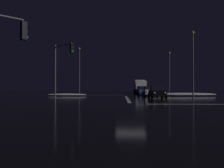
# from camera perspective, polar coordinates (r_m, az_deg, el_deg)

# --- Properties ---
(ground) EXTENTS (120.00, 120.00, 0.10)m
(ground) POSITION_cam_1_polar(r_m,az_deg,el_deg) (19.74, 4.60, -5.09)
(ground) COLOR black
(stop_line_north) EXTENTS (0.35, 14.76, 0.01)m
(stop_line_north) POSITION_cam_1_polar(r_m,az_deg,el_deg) (28.31, 3.80, -3.64)
(stop_line_north) COLOR white
(stop_line_north) RESTS_ON ground
(centre_line_ns) EXTENTS (22.00, 0.15, 0.01)m
(centre_line_ns) POSITION_cam_1_polar(r_m,az_deg,el_deg) (39.89, 3.27, -2.78)
(centre_line_ns) COLOR yellow
(centre_line_ns) RESTS_ON ground
(snow_bank_left_curb) EXTENTS (6.35, 1.50, 0.39)m
(snow_bank_left_curb) POSITION_cam_1_polar(r_m,az_deg,el_deg) (37.72, -11.06, -2.59)
(snow_bank_left_curb) COLOR white
(snow_bank_left_curb) RESTS_ON ground
(snow_bank_right_curb) EXTENTS (9.61, 1.50, 0.53)m
(snow_bank_right_curb) POSITION_cam_1_polar(r_m,az_deg,el_deg) (38.20, 17.63, -2.45)
(snow_bank_right_curb) COLOR white
(snow_bank_right_curb) RESTS_ON ground
(sedan_black) EXTENTS (2.02, 4.33, 1.57)m
(sedan_black) POSITION_cam_1_polar(r_m,az_deg,el_deg) (31.29, 11.01, -1.88)
(sedan_black) COLOR black
(sedan_black) RESTS_ON ground
(sedan_white) EXTENTS (2.02, 4.33, 1.57)m
(sedan_white) POSITION_cam_1_polar(r_m,az_deg,el_deg) (37.06, 9.27, -1.70)
(sedan_white) COLOR silver
(sedan_white) RESTS_ON ground
(sedan_blue) EXTENTS (2.02, 4.33, 1.57)m
(sedan_blue) POSITION_cam_1_polar(r_m,az_deg,el_deg) (43.45, 7.61, -1.55)
(sedan_blue) COLOR navy
(sedan_blue) RESTS_ON ground
(sedan_green) EXTENTS (2.02, 4.33, 1.57)m
(sedan_green) POSITION_cam_1_polar(r_m,az_deg,el_deg) (49.40, 7.17, -1.44)
(sedan_green) COLOR #14512D
(sedan_green) RESTS_ON ground
(box_truck) EXTENTS (2.68, 8.28, 3.08)m
(box_truck) POSITION_cam_1_polar(r_m,az_deg,el_deg) (56.16, 6.84, -0.42)
(box_truck) COLOR beige
(box_truck) RESTS_ON ground
(traffic_signal_nw) EXTENTS (2.94, 2.94, 6.73)m
(traffic_signal_nw) POSITION_cam_1_polar(r_m,az_deg,el_deg) (28.63, -12.30, 5.62)
(traffic_signal_nw) COLOR #4C4C51
(traffic_signal_nw) RESTS_ON ground
(streetlamp_left_far) EXTENTS (0.44, 0.44, 9.96)m
(streetlamp_left_far) POSITION_cam_1_polar(r_m,az_deg,el_deg) (50.80, -8.03, 4.10)
(streetlamp_left_far) COLOR #424247
(streetlamp_left_far) RESTS_ON ground
(streetlamp_right_near) EXTENTS (0.44, 0.44, 9.57)m
(streetlamp_right_near) POSITION_cam_1_polar(r_m,az_deg,el_deg) (35.70, 19.33, 5.82)
(streetlamp_right_near) COLOR #424247
(streetlamp_right_near) RESTS_ON ground
(streetlamp_right_far) EXTENTS (0.44, 0.44, 8.94)m
(streetlamp_right_far) POSITION_cam_1_polar(r_m,az_deg,el_deg) (51.10, 13.96, 3.49)
(streetlamp_right_far) COLOR #424247
(streetlamp_right_far) RESTS_ON ground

